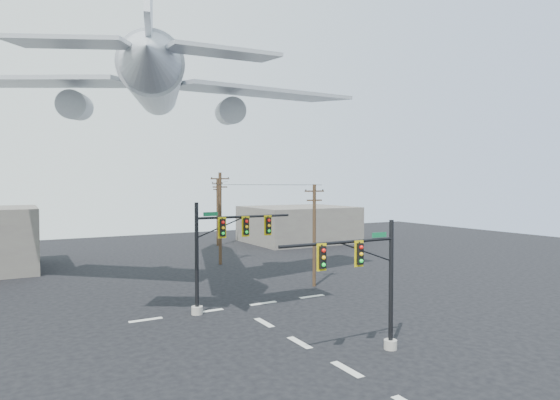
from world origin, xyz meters
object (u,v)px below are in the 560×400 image
utility_pole_c (218,211)px  utility_pole_a (314,233)px  airliner (155,86)px  signal_mast_far (222,249)px  utility_pole_b (220,216)px  signal_mast_near (370,283)px

utility_pole_c → utility_pole_a: bearing=-114.6°
utility_pole_a → airliner: airliner is taller
signal_mast_far → utility_pole_b: (6.51, 16.42, 0.90)m
utility_pole_c → signal_mast_far: bearing=-130.6°
utility_pole_a → utility_pole_b: utility_pole_b is taller
utility_pole_c → airliner: size_ratio=0.27×
signal_mast_far → airliner: bearing=103.8°
utility_pole_b → utility_pole_a: bearing=-65.2°
utility_pole_a → utility_pole_b: (-2.75, 13.17, 0.62)m
utility_pole_b → airliner: (-8.56, -8.09, 10.84)m
utility_pole_c → airliner: (-13.72, -21.79, 11.09)m
signal_mast_near → utility_pole_c: (8.42, 40.76, 1.17)m
signal_mast_near → utility_pole_b: size_ratio=0.71×
signal_mast_near → airliner: (-5.30, 18.97, 12.26)m
signal_mast_near → utility_pole_b: (3.25, 27.06, 1.42)m
signal_mast_far → airliner: size_ratio=0.21×
utility_pole_a → utility_pole_c: 26.98m
utility_pole_b → utility_pole_c: (5.16, 13.70, -0.25)m
signal_mast_near → airliner: size_ratio=0.20×
signal_mast_far → airliner: airliner is taller
signal_mast_near → utility_pole_a: bearing=66.6°
signal_mast_near → utility_pole_c: utility_pole_c is taller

